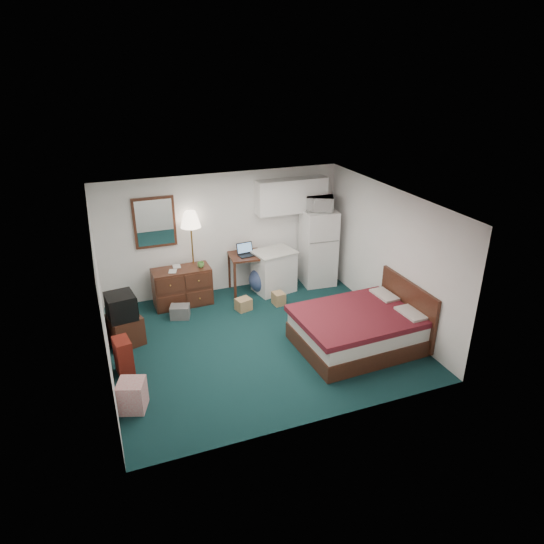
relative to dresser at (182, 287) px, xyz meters
name	(u,v)px	position (x,y,z in m)	size (l,w,h in m)	color
floor	(260,340)	(0.98, -1.84, -0.38)	(5.00, 4.50, 0.01)	black
ceiling	(258,202)	(0.98, -1.84, 2.12)	(5.00, 4.50, 0.01)	white
walls	(259,275)	(0.98, -1.84, 0.87)	(5.01, 4.51, 2.50)	white
mirror	(155,222)	(-0.37, 0.38, 1.27)	(0.80, 0.06, 1.00)	white
upper_cabinets	(292,196)	(2.43, 0.23, 1.57)	(1.50, 0.35, 0.70)	white
headboard	(407,308)	(3.44, -2.61, 0.17)	(0.06, 1.56, 1.00)	#361B0F
dresser	(182,287)	(0.00, 0.00, 0.00)	(1.13, 0.51, 0.77)	#361B0F
floor_lamp	(193,256)	(0.30, 0.21, 0.54)	(0.40, 0.40, 1.84)	#BF873B
desk	(246,273)	(1.37, 0.09, 0.04)	(0.67, 0.67, 0.84)	#361B0F
exercise_ball	(262,280)	(1.67, -0.03, -0.11)	(0.56, 0.56, 0.56)	navy
kitchen_counter	(274,272)	(1.93, -0.07, 0.05)	(0.79, 0.60, 0.87)	white
fridge	(318,247)	(2.97, -0.01, 0.44)	(0.68, 0.68, 1.64)	white
bed	(357,330)	(2.46, -2.61, -0.07)	(1.96, 1.53, 0.63)	#51141A
tv_stand	(125,330)	(-1.22, -1.09, -0.13)	(0.51, 0.56, 0.51)	#361B0F
suitcase	(124,357)	(-1.32, -2.01, -0.08)	(0.23, 0.37, 0.60)	#5A0E0B
retail_box	(132,395)	(-1.30, -2.93, -0.16)	(0.36, 0.36, 0.45)	silver
file_bin	(180,312)	(-0.17, -0.54, -0.26)	(0.36, 0.27, 0.25)	slate
cardboard_box_a	(243,304)	(1.06, -0.67, -0.26)	(0.28, 0.24, 0.24)	olive
cardboard_box_b	(279,298)	(1.79, -0.70, -0.26)	(0.21, 0.25, 0.25)	olive
laptop	(247,250)	(1.38, 0.02, 0.58)	(0.35, 0.28, 0.24)	black
crt_tv	(121,306)	(-1.23, -1.12, 0.34)	(0.47, 0.50, 0.43)	black
microwave	(320,202)	(2.95, -0.03, 1.45)	(0.55, 0.31, 0.38)	white
book_a	(168,267)	(-0.24, -0.06, 0.48)	(0.15, 0.02, 0.20)	olive
book_b	(172,263)	(-0.13, 0.12, 0.49)	(0.15, 0.02, 0.20)	olive
mug	(201,264)	(0.39, -0.06, 0.45)	(0.14, 0.11, 0.14)	#609E48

